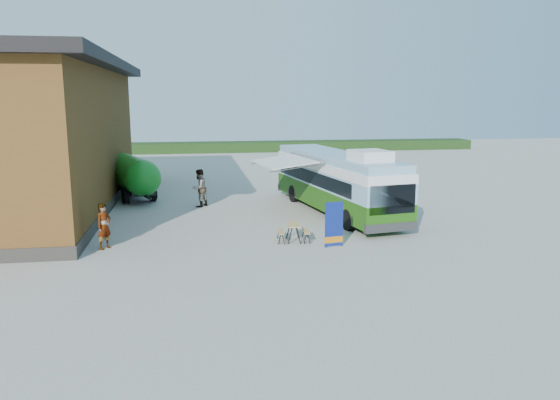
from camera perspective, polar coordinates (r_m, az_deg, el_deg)
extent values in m
plane|color=#BCB7AD|center=(20.23, -2.10, -5.41)|extent=(100.00, 100.00, 0.00)
cube|color=brown|center=(30.46, -24.81, 5.74)|extent=(8.00, 20.00, 7.00)
cube|color=black|center=(30.43, -25.37, 12.77)|extent=(9.60, 21.20, 0.50)
cube|color=#332D28|center=(30.85, -24.34, -0.28)|extent=(8.10, 20.10, 0.50)
cube|color=#264419|center=(58.45, 1.01, 5.66)|extent=(40.00, 3.00, 1.00)
cube|color=#356510|center=(27.08, 5.81, 0.45)|extent=(4.04, 11.20, 1.01)
cube|color=#83B2CD|center=(26.93, 5.85, 2.36)|extent=(4.04, 11.20, 0.82)
cube|color=black|center=(26.91, 3.25, 2.39)|extent=(1.53, 9.03, 0.64)
cube|color=black|center=(27.82, 7.59, 2.59)|extent=(1.53, 9.03, 0.64)
cube|color=white|center=(26.85, 5.88, 3.67)|extent=(4.04, 11.20, 0.41)
cube|color=#83B2CD|center=(26.81, 5.89, 4.49)|extent=(3.88, 11.00, 0.37)
cube|color=white|center=(23.67, 9.40, 4.59)|extent=(1.71, 1.86, 0.46)
cube|color=black|center=(22.17, 11.68, 0.05)|extent=(2.04, 0.39, 1.19)
cube|color=#2D2D2D|center=(22.45, 11.50, -2.80)|extent=(2.34, 0.58, 0.37)
cube|color=#2D2D2D|center=(32.07, 1.81, 1.43)|extent=(2.34, 0.58, 0.37)
cylinder|color=black|center=(23.48, 7.21, -2.07)|extent=(0.42, 0.95, 0.91)
cylinder|color=black|center=(24.43, 11.54, -1.71)|extent=(0.42, 0.95, 0.91)
cylinder|color=black|center=(29.68, 1.45, 0.68)|extent=(0.42, 0.95, 0.91)
cylinder|color=black|center=(30.43, 5.07, 0.89)|extent=(0.42, 0.95, 0.91)
cube|color=white|center=(26.46, 0.39, 3.80)|extent=(2.94, 4.12, 0.30)
cube|color=#A5A8AD|center=(26.85, 2.78, 4.26)|extent=(0.81, 4.06, 0.15)
cylinder|color=#A5A8AD|center=(24.98, 1.58, 3.16)|extent=(2.43, 0.45, 0.31)
cylinder|color=#A5A8AD|center=(27.97, -0.68, 3.97)|extent=(2.43, 0.45, 0.31)
cube|color=navy|center=(20.76, 5.66, -2.57)|extent=(0.73, 0.15, 1.73)
cube|color=#C77112|center=(20.90, 5.63, -4.14)|extent=(0.75, 0.16, 0.24)
cube|color=#A5A8AD|center=(20.96, 5.62, -4.81)|extent=(0.54, 0.26, 0.05)
cylinder|color=#A5A8AD|center=(20.77, 5.65, -2.56)|extent=(0.03, 0.03, 1.73)
cube|color=tan|center=(21.51, 1.42, -2.55)|extent=(0.57, 1.13, 0.04)
cube|color=tan|center=(21.55, 0.09, -3.28)|extent=(0.34, 1.11, 0.03)
cube|color=tan|center=(21.62, 2.74, -3.24)|extent=(0.34, 1.11, 0.03)
cube|color=black|center=(21.15, 1.07, -3.75)|extent=(0.05, 0.05, 0.67)
cube|color=black|center=(21.17, 1.95, -3.74)|extent=(0.05, 0.05, 0.67)
cube|color=black|center=(22.02, 0.90, -3.16)|extent=(0.05, 0.05, 0.67)
cube|color=black|center=(22.05, 1.75, -3.15)|extent=(0.05, 0.05, 0.67)
imported|color=#999999|center=(21.42, -17.91, -2.62)|extent=(0.72, 0.76, 1.74)
imported|color=#999999|center=(28.55, -8.43, 1.24)|extent=(1.18, 1.21, 1.96)
cylinder|color=#188422|center=(31.54, -15.22, 2.71)|extent=(3.31, 4.67, 1.92)
sphere|color=#188422|center=(29.50, -14.14, 2.23)|extent=(1.92, 1.92, 1.92)
sphere|color=#188422|center=(33.59, -16.16, 3.13)|extent=(1.92, 1.92, 1.92)
cube|color=black|center=(31.66, -15.14, 1.18)|extent=(2.78, 4.64, 0.21)
cube|color=black|center=(29.04, -13.71, 0.31)|extent=(0.57, 1.24, 0.11)
cylinder|color=black|center=(30.29, -15.86, 0.42)|extent=(0.55, 0.89, 0.85)
cylinder|color=black|center=(30.67, -13.16, 0.67)|extent=(0.55, 0.89, 0.85)
cylinder|color=black|center=(32.74, -16.97, 1.11)|extent=(0.55, 0.89, 0.85)
cylinder|color=black|center=(33.10, -14.46, 1.33)|extent=(0.55, 0.89, 0.85)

